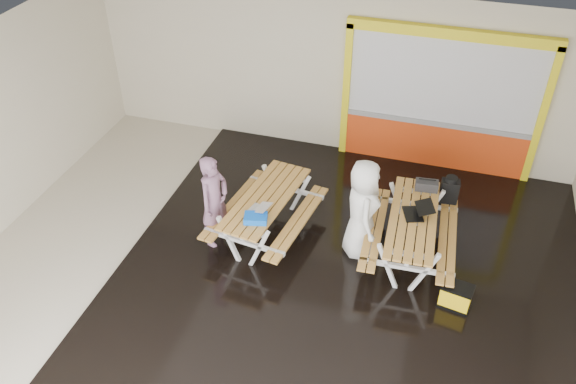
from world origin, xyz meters
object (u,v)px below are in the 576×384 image
(picnic_table_left, at_px, (266,206))
(backpack, at_px, (450,190))
(laptop_left, at_px, (258,209))
(dark_case, at_px, (381,247))
(toolbox, at_px, (427,185))
(person_right, at_px, (362,209))
(picnic_table_right, at_px, (412,227))
(fluke_bag, at_px, (456,296))
(blue_pouch, at_px, (256,218))
(person_left, at_px, (214,201))
(laptop_right, at_px, (417,211))

(picnic_table_left, relative_size, backpack, 4.46)
(laptop_left, bearing_deg, dark_case, 14.48)
(picnic_table_left, bearing_deg, toolbox, 21.05)
(picnic_table_left, height_order, person_right, person_right)
(picnic_table_right, bearing_deg, fluke_bag, -48.72)
(blue_pouch, bearing_deg, picnic_table_left, 94.18)
(picnic_table_left, relative_size, fluke_bag, 4.47)
(blue_pouch, xyz_separation_m, backpack, (2.96, 1.88, -0.13))
(backpack, bearing_deg, laptop_left, -151.34)
(person_left, xyz_separation_m, dark_case, (2.81, 0.52, -0.77))
(laptop_right, distance_m, fluke_bag, 1.49)
(person_right, distance_m, laptop_left, 1.72)
(picnic_table_right, height_order, laptop_left, laptop_left)
(person_right, height_order, laptop_right, person_right)
(picnic_table_left, xyz_separation_m, laptop_right, (2.54, 0.26, 0.27))
(person_left, relative_size, toolbox, 4.24)
(blue_pouch, bearing_deg, laptop_right, 20.16)
(person_left, distance_m, fluke_bag, 4.19)
(picnic_table_right, xyz_separation_m, toolbox, (0.12, 0.83, 0.29))
(picnic_table_left, relative_size, person_right, 1.28)
(laptop_left, xyz_separation_m, fluke_bag, (3.33, -0.38, -0.67))
(blue_pouch, distance_m, fluke_bag, 3.37)
(laptop_left, xyz_separation_m, toolbox, (2.60, 1.42, 0.04))
(fluke_bag, bearing_deg, picnic_table_left, 166.71)
(fluke_bag, bearing_deg, person_left, 174.77)
(person_right, xyz_separation_m, blue_pouch, (-1.61, -0.73, 0.01))
(dark_case, bearing_deg, laptop_right, 16.48)
(laptop_left, xyz_separation_m, laptop_right, (2.53, 0.67, 0.02))
(laptop_right, xyz_separation_m, toolbox, (0.07, 0.74, 0.02))
(laptop_left, bearing_deg, fluke_bag, -6.46)
(person_right, relative_size, fluke_bag, 3.49)
(dark_case, bearing_deg, picnic_table_right, 8.26)
(person_right, xyz_separation_m, dark_case, (0.37, 0.03, -0.77))
(picnic_table_left, relative_size, dark_case, 4.88)
(laptop_right, xyz_separation_m, fluke_bag, (0.80, -1.05, -0.68))
(person_right, bearing_deg, laptop_left, 87.20)
(person_left, distance_m, laptop_left, 0.78)
(blue_pouch, relative_size, dark_case, 0.77)
(fluke_bag, bearing_deg, dark_case, 145.48)
(person_left, relative_size, laptop_left, 4.06)
(picnic_table_right, xyz_separation_m, blue_pouch, (-2.45, -0.83, 0.26))
(backpack, distance_m, dark_case, 1.62)
(toolbox, xyz_separation_m, dark_case, (-0.58, -0.89, -0.82))
(laptop_right, relative_size, fluke_bag, 1.07)
(laptop_left, xyz_separation_m, blue_pouch, (0.04, -0.24, 0.00))
(backpack, bearing_deg, fluke_bag, -80.56)
(picnic_table_right, bearing_deg, picnic_table_left, -175.92)
(toolbox, distance_m, dark_case, 1.34)
(picnic_table_left, bearing_deg, backpack, 22.19)
(person_right, relative_size, laptop_left, 4.36)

